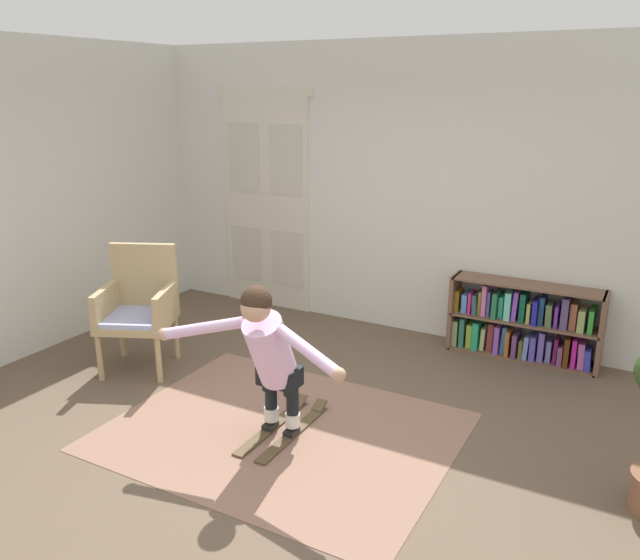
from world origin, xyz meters
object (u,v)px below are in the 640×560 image
object	(u,v)px
bookshelf	(522,325)
person_skier	(268,349)
wicker_chair	(139,305)
skis_pair	(284,427)

from	to	relation	value
bookshelf	person_skier	distance (m)	2.72
wicker_chair	skis_pair	size ratio (longest dim) A/B	1.20
wicker_chair	person_skier	xyz separation A→B (m)	(1.74, -0.55, 0.14)
bookshelf	person_skier	bearing A→B (deg)	-117.62
wicker_chair	skis_pair	distance (m)	1.86
skis_pair	person_skier	size ratio (longest dim) A/B	0.63
bookshelf	wicker_chair	size ratio (longest dim) A/B	1.25
skis_pair	person_skier	bearing A→B (deg)	-89.72
person_skier	wicker_chair	bearing A→B (deg)	162.47
bookshelf	wicker_chair	distance (m)	3.52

